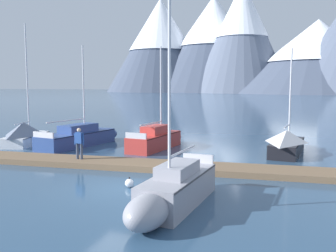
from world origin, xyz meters
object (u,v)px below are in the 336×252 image
(sailboat_mid_dock_starboard, at_px, (173,190))
(person_on_dock, at_px, (79,141))
(sailboat_mid_dock_port, at_px, (157,139))
(sailboat_far_berth, at_px, (288,142))
(sailboat_nearest_berth, at_px, (27,133))
(sailboat_second_berth, at_px, (82,137))
(mooring_buoy_channel_marker, at_px, (129,183))

(sailboat_mid_dock_starboard, distance_m, person_on_dock, 8.84)
(sailboat_mid_dock_port, distance_m, person_on_dock, 6.70)
(sailboat_mid_dock_port, height_order, sailboat_far_berth, sailboat_mid_dock_port)
(sailboat_nearest_berth, distance_m, sailboat_far_berth, 18.22)
(sailboat_far_berth, bearing_deg, sailboat_second_berth, -175.08)
(sailboat_nearest_berth, xyz_separation_m, sailboat_second_berth, (4.05, 0.85, -0.16))
(sailboat_mid_dock_starboard, height_order, sailboat_far_berth, sailboat_mid_dock_starboard)
(person_on_dock, distance_m, mooring_buoy_channel_marker, 5.64)
(sailboat_nearest_berth, bearing_deg, sailboat_far_berth, 6.48)
(sailboat_second_berth, xyz_separation_m, sailboat_far_berth, (14.06, 1.21, 0.11))
(sailboat_second_berth, distance_m, sailboat_far_berth, 14.11)
(sailboat_far_berth, relative_size, person_on_dock, 3.90)
(sailboat_mid_dock_port, distance_m, mooring_buoy_channel_marker, 9.90)
(sailboat_nearest_berth, relative_size, sailboat_mid_dock_port, 1.26)
(sailboat_mid_dock_port, distance_m, sailboat_mid_dock_starboard, 12.64)
(person_on_dock, bearing_deg, sailboat_far_berth, 33.45)
(sailboat_second_berth, relative_size, person_on_dock, 4.47)
(person_on_dock, xyz_separation_m, mooring_buoy_channel_marker, (4.44, -3.31, -1.08))
(sailboat_nearest_berth, relative_size, sailboat_second_berth, 1.15)
(sailboat_nearest_berth, distance_m, sailboat_second_berth, 4.14)
(sailboat_nearest_berth, relative_size, sailboat_far_berth, 1.32)
(sailboat_nearest_berth, relative_size, mooring_buoy_channel_marker, 19.48)
(sailboat_second_berth, relative_size, sailboat_far_berth, 1.15)
(sailboat_mid_dock_port, bearing_deg, sailboat_far_berth, 4.76)
(mooring_buoy_channel_marker, bearing_deg, person_on_dock, 143.27)
(sailboat_nearest_berth, distance_m, mooring_buoy_channel_marker, 14.52)
(sailboat_mid_dock_port, xyz_separation_m, person_on_dock, (-2.16, -6.31, 0.62))
(sailboat_far_berth, bearing_deg, person_on_dock, -146.55)
(sailboat_second_berth, height_order, sailboat_mid_dock_starboard, sailboat_mid_dock_starboard)
(sailboat_mid_dock_starboard, bearing_deg, sailboat_far_berth, 73.68)
(sailboat_mid_dock_starboard, bearing_deg, sailboat_mid_dock_port, 112.51)
(sailboat_far_berth, height_order, person_on_dock, sailboat_far_berth)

